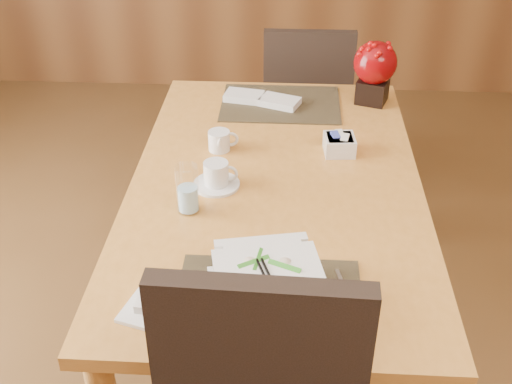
# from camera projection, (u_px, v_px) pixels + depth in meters

# --- Properties ---
(dining_table) EXTENTS (0.90, 1.50, 0.75)m
(dining_table) POSITION_uv_depth(u_px,v_px,m) (275.00, 206.00, 2.05)
(dining_table) COLOR #C98537
(dining_table) RESTS_ON ground
(placemat_near) EXTENTS (0.45, 0.33, 0.01)m
(placemat_near) POSITION_uv_depth(u_px,v_px,m) (268.00, 302.00, 1.53)
(placemat_near) COLOR black
(placemat_near) RESTS_ON dining_table
(placemat_far) EXTENTS (0.45, 0.33, 0.01)m
(placemat_far) POSITION_uv_depth(u_px,v_px,m) (281.00, 104.00, 2.45)
(placemat_far) COLOR black
(placemat_far) RESTS_ON dining_table
(soup_setting) EXTENTS (0.32, 0.32, 0.11)m
(soup_setting) POSITION_uv_depth(u_px,v_px,m) (268.00, 286.00, 1.50)
(soup_setting) COLOR silver
(soup_setting) RESTS_ON dining_table
(coffee_cup) EXTENTS (0.14, 0.14, 0.08)m
(coffee_cup) POSITION_uv_depth(u_px,v_px,m) (216.00, 176.00, 1.95)
(coffee_cup) COLOR silver
(coffee_cup) RESTS_ON dining_table
(water_glass) EXTENTS (0.07, 0.07, 0.15)m
(water_glass) POSITION_uv_depth(u_px,v_px,m) (188.00, 189.00, 1.82)
(water_glass) COLOR white
(water_glass) RESTS_ON dining_table
(creamer_jug) EXTENTS (0.11, 0.11, 0.07)m
(creamer_jug) POSITION_uv_depth(u_px,v_px,m) (219.00, 141.00, 2.14)
(creamer_jug) COLOR silver
(creamer_jug) RESTS_ON dining_table
(sugar_caddy) EXTENTS (0.11, 0.11, 0.06)m
(sugar_caddy) POSITION_uv_depth(u_px,v_px,m) (339.00, 145.00, 2.13)
(sugar_caddy) COLOR silver
(sugar_caddy) RESTS_ON dining_table
(berry_decor) EXTENTS (0.16, 0.16, 0.24)m
(berry_decor) POSITION_uv_depth(u_px,v_px,m) (375.00, 68.00, 2.40)
(berry_decor) COLOR black
(berry_decor) RESTS_ON dining_table
(napkins_far) EXTENTS (0.31, 0.18, 0.03)m
(napkins_far) POSITION_uv_depth(u_px,v_px,m) (264.00, 99.00, 2.44)
(napkins_far) COLOR silver
(napkins_far) RESTS_ON dining_table
(bread_plate) EXTENTS (0.20, 0.20, 0.01)m
(bread_plate) POSITION_uv_depth(u_px,v_px,m) (160.00, 307.00, 1.51)
(bread_plate) COLOR silver
(bread_plate) RESTS_ON dining_table
(far_chair) EXTENTS (0.42, 0.42, 0.89)m
(far_chair) POSITION_uv_depth(u_px,v_px,m) (306.00, 104.00, 3.02)
(far_chair) COLOR black
(far_chair) RESTS_ON ground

